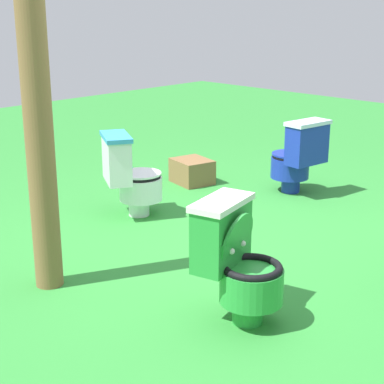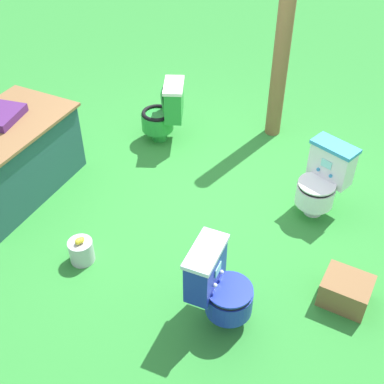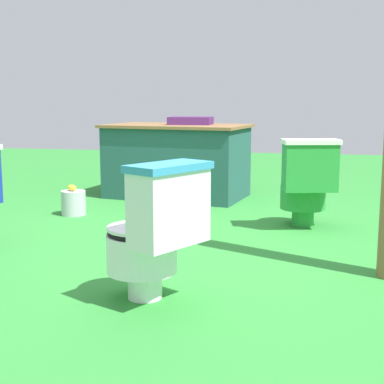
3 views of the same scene
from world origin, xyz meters
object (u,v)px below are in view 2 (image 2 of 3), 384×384
(wooden_post, at_px, (282,52))
(vendor_table, at_px, (7,159))
(lemon_bucket, at_px, (81,250))
(small_crate, at_px, (346,291))
(toilet_white, at_px, (323,180))
(toilet_blue, at_px, (219,286))
(toilet_green, at_px, (165,112))

(wooden_post, bearing_deg, vendor_table, 127.39)
(vendor_table, relative_size, lemon_bucket, 5.75)
(vendor_table, distance_m, small_crate, 3.44)
(toilet_white, relative_size, wooden_post, 0.35)
(wooden_post, bearing_deg, toilet_blue, -179.85)
(toilet_blue, height_order, small_crate, toilet_blue)
(toilet_white, bearing_deg, toilet_blue, 97.07)
(toilet_blue, height_order, lemon_bucket, toilet_blue)
(lemon_bucket, bearing_deg, toilet_blue, -101.18)
(toilet_blue, bearing_deg, toilet_white, 164.34)
(toilet_blue, bearing_deg, wooden_post, -172.67)
(toilet_green, relative_size, toilet_white, 1.00)
(vendor_table, bearing_deg, toilet_white, -79.45)
(toilet_green, xyz_separation_m, small_crate, (-1.86, -2.17, -0.25))
(toilet_white, bearing_deg, lemon_bucket, 63.11)
(vendor_table, bearing_deg, small_crate, -98.80)
(toilet_blue, xyz_separation_m, toilet_white, (1.54, -0.65, 0.00))
(wooden_post, relative_size, lemon_bucket, 7.44)
(toilet_blue, distance_m, wooden_post, 2.89)
(toilet_blue, relative_size, lemon_bucket, 2.63)
(toilet_blue, distance_m, lemon_bucket, 1.36)
(lemon_bucket, bearing_deg, small_crate, -85.36)
(vendor_table, height_order, wooden_post, wooden_post)
(vendor_table, bearing_deg, toilet_blue, -111.83)
(toilet_green, relative_size, small_crate, 1.89)
(toilet_green, distance_m, toilet_white, 2.00)
(toilet_green, xyz_separation_m, wooden_post, (0.50, -1.19, 0.65))
(vendor_table, xyz_separation_m, small_crate, (-0.52, -3.39, -0.27))
(small_crate, bearing_deg, vendor_table, 81.20)
(vendor_table, relative_size, wooden_post, 0.77)
(wooden_post, xyz_separation_m, lemon_bucket, (-2.55, 1.30, -0.91))
(toilet_green, relative_size, lemon_bucket, 2.63)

